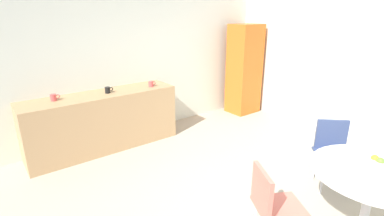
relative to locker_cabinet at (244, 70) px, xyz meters
The scene contains 10 objects.
wall_back 2.62m from the locker_cabinet, 169.99° to the left, with size 6.00×0.10×2.60m, color silver.
counter_block 3.10m from the locker_cabinet, behind, with size 2.32×0.60×0.90m, color tan.
locker_cabinet is the anchor object (origin of this frame).
round_table 3.81m from the locker_cabinet, 119.18° to the right, with size 1.08×1.08×0.74m.
chair_navy 2.90m from the locker_cabinet, 114.55° to the right, with size 0.59×0.59×0.83m.
chair_coral 3.94m from the locker_cabinet, 133.33° to the right, with size 0.57×0.57×0.83m.
fruit_bowl 3.75m from the locker_cabinet, 118.45° to the right, with size 0.23×0.23×0.11m.
mug_white 2.96m from the locker_cabinet, behind, with size 0.13×0.08×0.09m.
mug_green 3.72m from the locker_cabinet, behind, with size 0.13×0.08×0.09m.
mug_red 2.23m from the locker_cabinet, behind, with size 0.13×0.08×0.09m.
Camera 1 is at (-1.99, -1.59, 2.11)m, focal length 27.16 mm.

